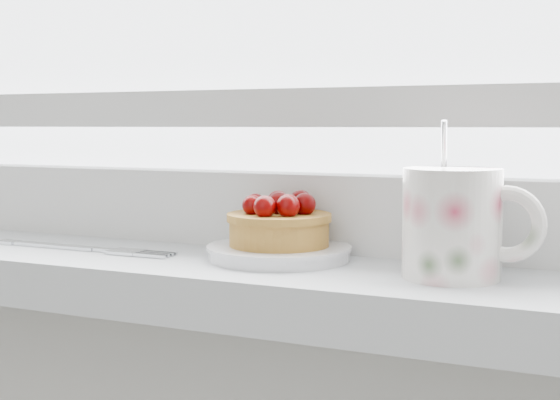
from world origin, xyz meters
The scene contains 4 objects.
saucer centered at (-0.01, 1.90, 0.95)m, with size 0.12×0.12×0.01m, color silver.
raspberry_tart centered at (-0.01, 1.90, 0.97)m, with size 0.09×0.09×0.05m.
floral_mug centered at (0.14, 1.88, 0.98)m, with size 0.11×0.07×0.12m.
fork centered at (-0.20, 1.87, 0.94)m, with size 0.19×0.02×0.00m.
Camera 1 is at (0.26, 1.30, 1.05)m, focal length 50.00 mm.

